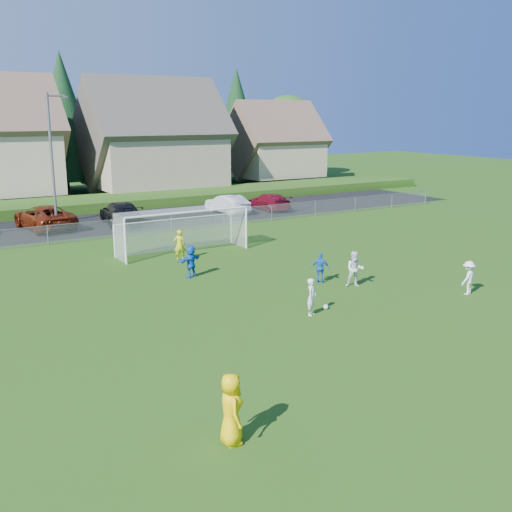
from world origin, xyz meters
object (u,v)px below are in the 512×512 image
object	(u,v)px
car_c	(44,217)
car_g	(269,202)
player_white_b	(355,269)
player_white_c	(468,278)
soccer_goal	(181,224)
car_d	(121,213)
soccer_ball	(326,307)
goalkeeper	(180,245)
player_blue_b	(191,261)
car_f	(227,204)
player_blue_a	(321,268)
player_white_a	(312,297)
referee	(231,409)

from	to	relation	value
car_c	car_g	size ratio (longest dim) A/B	1.26
player_white_b	player_white_c	bearing A→B (deg)	-9.72
player_white_c	soccer_goal	size ratio (longest dim) A/B	0.20
player_white_c	car_d	bearing A→B (deg)	-88.34
soccer_ball	car_d	distance (m)	22.86
goalkeeper	car_g	xyz separation A→B (m)	(13.55, 12.18, -0.16)
player_white_b	player_white_c	size ratio (longest dim) A/B	1.10
player_white_c	player_blue_b	world-z (taller)	player_blue_b
player_white_c	car_f	xyz separation A→B (m)	(1.77, 24.72, -0.01)
player_blue_b	player_blue_a	bearing A→B (deg)	118.34
player_blue_b	car_d	xyz separation A→B (m)	(1.96, 15.54, 0.03)
player_white_c	soccer_ball	bearing A→B (deg)	-28.10
soccer_ball	car_c	distance (m)	24.47
car_f	car_g	bearing A→B (deg)	171.96
player_white_c	car_d	world-z (taller)	car_d
player_white_b	player_blue_a	xyz separation A→B (m)	(-0.92, 1.33, -0.11)
player_white_b	player_blue_b	distance (m)	7.78
car_d	goalkeeper	bearing A→B (deg)	93.05
player_blue_a	goalkeeper	world-z (taller)	goalkeeper
player_white_a	soccer_goal	xyz separation A→B (m)	(0.30, 12.65, 0.89)
player_blue_a	car_f	world-z (taller)	car_f
car_c	car_g	xyz separation A→B (m)	(17.64, -0.92, -0.14)
soccer_ball	player_white_a	size ratio (longest dim) A/B	0.15
player_blue_b	soccer_ball	bearing A→B (deg)	88.08
soccer_goal	car_c	bearing A→B (deg)	113.52
player_white_a	player_white_b	distance (m)	4.57
referee	player_white_b	distance (m)	14.23
referee	player_white_c	xyz separation A→B (m)	(14.70, 5.18, -0.14)
player_white_b	player_blue_b	size ratio (longest dim) A/B	1.04
player_white_c	car_g	distance (m)	25.11
player_white_b	car_c	distance (m)	23.59
referee	goalkeeper	distance (m)	18.72
car_d	car_g	world-z (taller)	car_d
player_blue_b	goalkeeper	world-z (taller)	goalkeeper
player_white_a	car_f	world-z (taller)	same
goalkeeper	car_g	distance (m)	18.22
referee	soccer_ball	bearing A→B (deg)	-37.37
soccer_ball	player_blue_b	distance (m)	7.73
player_white_a	car_c	xyz separation A→B (m)	(-4.67, 24.06, 0.08)
referee	goalkeeper	world-z (taller)	referee
player_white_b	car_d	size ratio (longest dim) A/B	0.29
player_white_b	player_white_c	distance (m)	4.87
player_white_b	player_white_c	world-z (taller)	player_white_b
soccer_ball	soccer_goal	world-z (taller)	soccer_goal
car_g	soccer_goal	distance (m)	16.48
player_blue_b	car_f	world-z (taller)	player_blue_b
player_white_a	referee	bearing A→B (deg)	-175.18
player_blue_a	car_f	xyz separation A→B (m)	(6.10, 19.91, 0.03)
player_white_c	player_blue_b	bearing A→B (deg)	-59.04
player_blue_a	car_g	bearing A→B (deg)	-71.05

